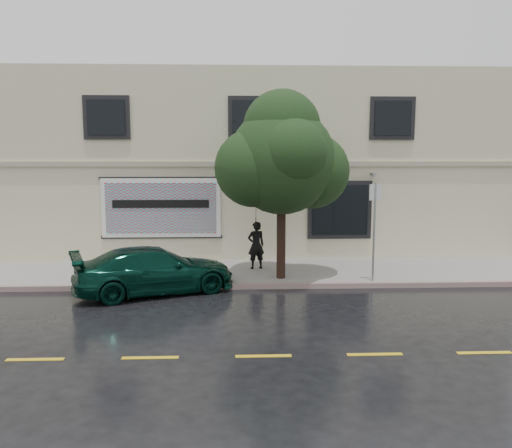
{
  "coord_description": "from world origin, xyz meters",
  "views": [
    {
      "loc": [
        -0.5,
        -12.79,
        3.89
      ],
      "look_at": [
        0.07,
        2.2,
        1.83
      ],
      "focal_mm": 35.0,
      "sensor_mm": 36.0,
      "label": 1
    }
  ],
  "objects_px": {
    "car": "(155,270)",
    "street_tree": "(282,161)",
    "fire_hydrant": "(161,267)",
    "pedestrian": "(256,245)"
  },
  "relations": [
    {
      "from": "car",
      "to": "pedestrian",
      "type": "relative_size",
      "value": 2.84
    },
    {
      "from": "fire_hydrant",
      "to": "street_tree",
      "type": "bearing_deg",
      "value": 6.39
    },
    {
      "from": "car",
      "to": "street_tree",
      "type": "relative_size",
      "value": 0.87
    },
    {
      "from": "fire_hydrant",
      "to": "pedestrian",
      "type": "bearing_deg",
      "value": 29.78
    },
    {
      "from": "street_tree",
      "to": "fire_hydrant",
      "type": "xyz_separation_m",
      "value": [
        -3.69,
        0.11,
        -3.22
      ]
    },
    {
      "from": "car",
      "to": "fire_hydrant",
      "type": "xyz_separation_m",
      "value": [
        0.0,
        1.11,
        -0.16
      ]
    },
    {
      "from": "car",
      "to": "street_tree",
      "type": "distance_m",
      "value": 4.9
    },
    {
      "from": "pedestrian",
      "to": "fire_hydrant",
      "type": "height_order",
      "value": "pedestrian"
    },
    {
      "from": "car",
      "to": "street_tree",
      "type": "bearing_deg",
      "value": -96.15
    },
    {
      "from": "car",
      "to": "fire_hydrant",
      "type": "distance_m",
      "value": 1.13
    }
  ]
}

